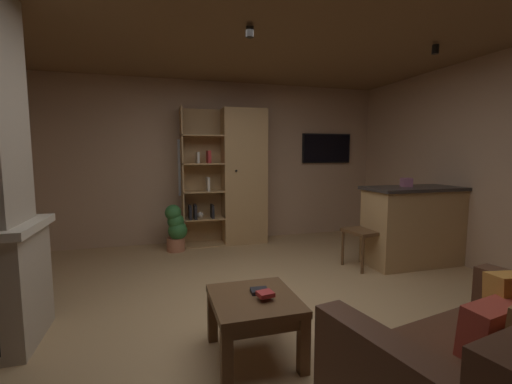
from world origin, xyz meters
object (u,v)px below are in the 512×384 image
Objects in this scene: dining_chair at (369,225)px; wall_mounted_tv at (326,148)px; coffee_table at (254,309)px; kitchen_bar_counter at (422,225)px; tissue_box at (406,182)px; bookshelf_cabinet at (238,178)px; table_book_0 at (259,291)px; table_book_1 at (265,294)px; potted_floor_plant at (176,228)px.

wall_mounted_tv is at bearing 79.42° from dining_chair.
dining_chair is at bearing 37.22° from coffee_table.
kitchen_bar_counter is 12.72× the size of tissue_box.
bookshelf_cabinet is 2.14m from dining_chair.
tissue_box is at bearing 30.70° from coffee_table.
kitchen_bar_counter reaches higher than table_book_0.
table_book_0 is 0.13m from table_book_1.
wall_mounted_tv is (2.25, 3.28, 1.17)m from coffee_table.
wall_mounted_tv is at bearing 10.20° from potted_floor_plant.
table_book_1 is (0.06, -0.07, 0.13)m from coffee_table.
bookshelf_cabinet is 3.33× the size of coffee_table.
kitchen_bar_counter reaches higher than coffee_table.
table_book_1 is at bearing -150.71° from kitchen_bar_counter.
coffee_table is (-0.61, -3.07, -0.70)m from bookshelf_cabinet.
table_book_1 is at bearing -87.90° from table_book_0.
wall_mounted_tv is at bearing 55.71° from table_book_0.
wall_mounted_tv is (2.64, 0.47, 1.16)m from potted_floor_plant.
table_book_0 is 1.16× the size of table_book_1.
table_book_1 is 4.13m from wall_mounted_tv.
wall_mounted_tv reaches higher than table_book_0.
wall_mounted_tv reaches higher than tissue_box.
tissue_box is at bearing -84.89° from wall_mounted_tv.
kitchen_bar_counter is at bearing -78.49° from wall_mounted_tv.
bookshelf_cabinet is 1.38× the size of kitchen_bar_counter.
tissue_box reaches higher than table_book_1.
coffee_table is 4.15m from wall_mounted_tv.
table_book_0 is at bearing -143.10° from dining_chair.
kitchen_bar_counter is 2.98m from coffee_table.
coffee_table is 5.26× the size of table_book_0.
bookshelf_cabinet reaches higher than table_book_1.
coffee_table is 0.69× the size of dining_chair.
dining_chair is 1.33× the size of potted_floor_plant.
coffee_table is at bearing -149.30° from tissue_box.
coffee_table is 2.83m from potted_floor_plant.
tissue_box is 1.00× the size of table_book_0.
bookshelf_cabinet reaches higher than kitchen_bar_counter.
bookshelf_cabinet is 17.57× the size of tissue_box.
tissue_box reaches higher than table_book_0.
dining_chair reaches higher than table_book_1.
kitchen_bar_counter reaches higher than potted_floor_plant.
dining_chair reaches higher than coffee_table.
potted_floor_plant is (-2.80, 1.37, -0.71)m from tissue_box.
potted_floor_plant is at bearing 149.43° from dining_chair.
potted_floor_plant is (-0.38, 2.80, 0.01)m from coffee_table.
tissue_box is 0.17× the size of potted_floor_plant.
potted_floor_plant reaches higher than table_book_0.
kitchen_bar_counter is at bearing -25.26° from potted_floor_plant.
wall_mounted_tv is (2.19, 3.35, 1.04)m from table_book_1.
potted_floor_plant is at bearing -165.15° from bookshelf_cabinet.
wall_mounted_tv is at bearing 7.31° from bookshelf_cabinet.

